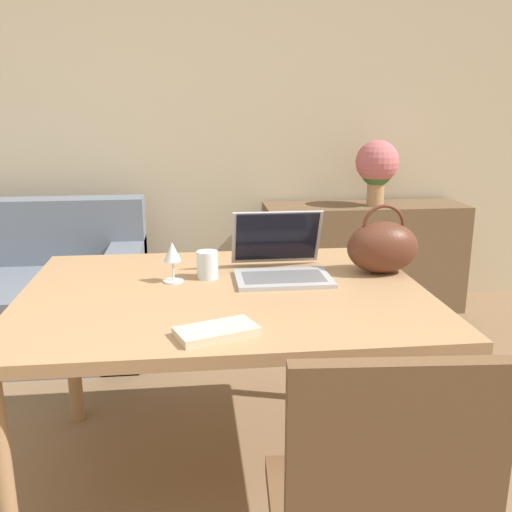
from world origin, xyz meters
TOP-DOWN VIEW (x-y plane):
  - wall_back at (0.00, 2.72)m, footprint 10.00×0.06m
  - dining_table at (0.14, 0.69)m, footprint 1.41×1.08m
  - sideboard at (1.19, 2.45)m, footprint 1.35×0.40m
  - laptop at (0.36, 0.86)m, footprint 0.35×0.35m
  - drinking_glass at (0.09, 0.84)m, footprint 0.08×0.08m
  - wine_glass at (-0.04, 0.81)m, footprint 0.07×0.07m
  - handbag at (0.76, 0.84)m, footprint 0.27×0.18m
  - flower_vase at (1.24, 2.41)m, footprint 0.28×0.28m
  - book at (0.09, 0.29)m, footprint 0.25×0.19m

SIDE VIEW (x-z plane):
  - sideboard at x=1.19m, z-range 0.00..0.73m
  - dining_table at x=0.14m, z-range 0.30..1.05m
  - book at x=0.09m, z-range 0.75..0.78m
  - drinking_glass at x=0.09m, z-range 0.75..0.85m
  - laptop at x=0.36m, z-range 0.70..0.93m
  - wine_glass at x=-0.04m, z-range 0.78..0.93m
  - handbag at x=0.76m, z-range 0.72..0.99m
  - flower_vase at x=1.24m, z-range 0.77..1.20m
  - wall_back at x=0.00m, z-range 0.00..2.70m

